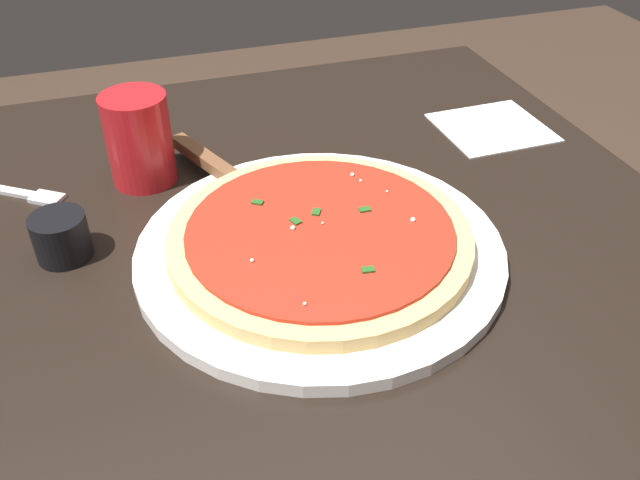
{
  "coord_description": "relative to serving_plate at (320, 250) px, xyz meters",
  "views": [
    {
      "loc": [
        0.52,
        -0.13,
        1.18
      ],
      "look_at": [
        -0.01,
        0.05,
        0.76
      ],
      "focal_mm": 38.11,
      "sensor_mm": 36.0,
      "label": 1
    }
  ],
  "objects": [
    {
      "name": "napkin_folded_right",
      "position": [
        -0.19,
        0.31,
        -0.01
      ],
      "size": [
        0.13,
        0.14,
        0.0
      ],
      "primitive_type": "cube",
      "rotation": [
        0.0,
        0.0,
        0.01
      ],
      "color": "white",
      "rests_on": "restaurant_table"
    },
    {
      "name": "pizza_server",
      "position": [
        -0.16,
        -0.07,
        0.01
      ],
      "size": [
        0.22,
        0.12,
        0.01
      ],
      "color": "silver",
      "rests_on": "serving_plate"
    },
    {
      "name": "serving_plate",
      "position": [
        0.0,
        0.0,
        0.0
      ],
      "size": [
        0.38,
        0.38,
        0.01
      ],
      "primitive_type": "cylinder",
      "color": "white",
      "rests_on": "restaurant_table"
    },
    {
      "name": "pizza",
      "position": [
        -0.0,
        0.0,
        0.02
      ],
      "size": [
        0.31,
        0.31,
        0.02
      ],
      "color": "#DBB26B",
      "rests_on": "serving_plate"
    },
    {
      "name": "fork",
      "position": [
        -0.23,
        -0.32,
        -0.0
      ],
      "size": [
        0.12,
        0.16,
        0.0
      ],
      "color": "silver",
      "rests_on": "restaurant_table"
    },
    {
      "name": "cup_small_sauce",
      "position": [
        -0.08,
        -0.25,
        0.02
      ],
      "size": [
        0.06,
        0.06,
        0.05
      ],
      "primitive_type": "cylinder",
      "color": "black",
      "rests_on": "restaurant_table"
    },
    {
      "name": "restaurant_table",
      "position": [
        0.01,
        -0.05,
        -0.14
      ],
      "size": [
        0.97,
        0.95,
        0.74
      ],
      "color": "black",
      "rests_on": "ground_plane"
    },
    {
      "name": "cup_tall_drink",
      "position": [
        -0.21,
        -0.15,
        0.05
      ],
      "size": [
        0.08,
        0.08,
        0.11
      ],
      "primitive_type": "cylinder",
      "color": "#B2191E",
      "rests_on": "restaurant_table"
    }
  ]
}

